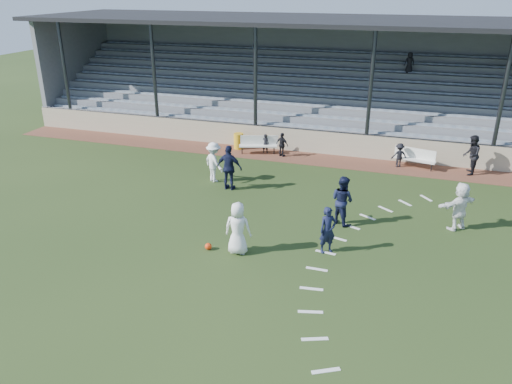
{
  "coord_description": "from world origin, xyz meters",
  "views": [
    {
      "loc": [
        5.23,
        -13.61,
        8.45
      ],
      "look_at": [
        0.0,
        2.5,
        1.3
      ],
      "focal_mm": 35.0,
      "sensor_mm": 36.0,
      "label": 1
    }
  ],
  "objects_px": {
    "bench_right": "(415,156)",
    "player_white_lead": "(238,228)",
    "trash_bin": "(239,141)",
    "player_navy_lead": "(328,230)",
    "bench_left": "(259,143)",
    "official": "(471,155)",
    "football": "(208,246)"
  },
  "relations": [
    {
      "from": "player_navy_lead",
      "to": "official",
      "type": "distance_m",
      "value": 10.67
    },
    {
      "from": "bench_left",
      "to": "official",
      "type": "relative_size",
      "value": 1.07
    },
    {
      "from": "football",
      "to": "player_navy_lead",
      "type": "height_order",
      "value": "player_navy_lead"
    },
    {
      "from": "player_white_lead",
      "to": "player_navy_lead",
      "type": "relative_size",
      "value": 1.11
    },
    {
      "from": "trash_bin",
      "to": "player_navy_lead",
      "type": "height_order",
      "value": "player_navy_lead"
    },
    {
      "from": "bench_left",
      "to": "trash_bin",
      "type": "distance_m",
      "value": 1.37
    },
    {
      "from": "bench_left",
      "to": "player_white_lead",
      "type": "xyz_separation_m",
      "value": [
        2.54,
        -10.27,
        0.33
      ]
    },
    {
      "from": "trash_bin",
      "to": "player_navy_lead",
      "type": "bearing_deg",
      "value": -55.57
    },
    {
      "from": "bench_right",
      "to": "official",
      "type": "xyz_separation_m",
      "value": [
        2.51,
        -0.18,
        0.38
      ]
    },
    {
      "from": "bench_left",
      "to": "football",
      "type": "bearing_deg",
      "value": -99.86
    },
    {
      "from": "bench_right",
      "to": "football",
      "type": "height_order",
      "value": "bench_right"
    },
    {
      "from": "trash_bin",
      "to": "official",
      "type": "bearing_deg",
      "value": -1.66
    },
    {
      "from": "player_white_lead",
      "to": "football",
      "type": "bearing_deg",
      "value": 2.03
    },
    {
      "from": "player_navy_lead",
      "to": "official",
      "type": "xyz_separation_m",
      "value": [
        5.06,
        9.39,
        0.15
      ]
    },
    {
      "from": "player_white_lead",
      "to": "player_navy_lead",
      "type": "height_order",
      "value": "player_white_lead"
    },
    {
      "from": "bench_right",
      "to": "trash_bin",
      "type": "relative_size",
      "value": 2.41
    },
    {
      "from": "bench_right",
      "to": "bench_left",
      "type": "bearing_deg",
      "value": -164.19
    },
    {
      "from": "bench_left",
      "to": "bench_right",
      "type": "height_order",
      "value": "same"
    },
    {
      "from": "trash_bin",
      "to": "player_navy_lead",
      "type": "distance_m",
      "value": 11.8
    },
    {
      "from": "official",
      "to": "football",
      "type": "bearing_deg",
      "value": -36.46
    },
    {
      "from": "football",
      "to": "bench_left",
      "type": "bearing_deg",
      "value": 98.23
    },
    {
      "from": "bench_right",
      "to": "player_white_lead",
      "type": "distance_m",
      "value": 11.84
    },
    {
      "from": "football",
      "to": "player_white_lead",
      "type": "height_order",
      "value": "player_white_lead"
    },
    {
      "from": "trash_bin",
      "to": "player_white_lead",
      "type": "distance_m",
      "value": 11.37
    },
    {
      "from": "official",
      "to": "trash_bin",
      "type": "bearing_deg",
      "value": -87.72
    },
    {
      "from": "bench_left",
      "to": "player_navy_lead",
      "type": "distance_m",
      "value": 10.75
    },
    {
      "from": "bench_right",
      "to": "player_navy_lead",
      "type": "bearing_deg",
      "value": -91.05
    },
    {
      "from": "bench_right",
      "to": "player_white_lead",
      "type": "height_order",
      "value": "player_white_lead"
    },
    {
      "from": "bench_right",
      "to": "football",
      "type": "distance_m",
      "value": 12.46
    },
    {
      "from": "bench_left",
      "to": "player_white_lead",
      "type": "bearing_deg",
      "value": -94.18
    },
    {
      "from": "official",
      "to": "player_navy_lead",
      "type": "bearing_deg",
      "value": -24.35
    },
    {
      "from": "bench_right",
      "to": "player_white_lead",
      "type": "bearing_deg",
      "value": -103.21
    }
  ]
}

